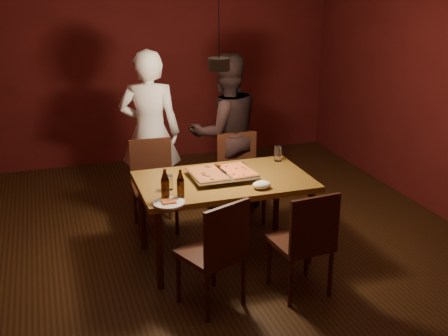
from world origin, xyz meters
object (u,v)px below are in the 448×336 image
object	(u,v)px
chair_near_left	(218,245)
diner_white	(150,133)
pizza_tray	(222,176)
diner_dark	(226,133)
chair_far_left	(153,176)
dining_table	(224,187)
beer_bottle_a	(165,184)
pendant_lamp	(219,63)
chair_far_right	(239,169)
chair_near_right	(306,235)
plate_slice	(169,203)
beer_bottle_b	(181,184)

from	to	relation	value
chair_near_left	diner_white	size ratio (longest dim) A/B	0.32
pizza_tray	diner_white	bearing A→B (deg)	105.46
chair_near_left	diner_dark	distance (m)	2.04
chair_far_left	pizza_tray	xyz separation A→B (m)	(0.46, -0.81, 0.24)
dining_table	beer_bottle_a	world-z (taller)	beer_bottle_a
dining_table	diner_dark	world-z (taller)	diner_dark
chair_far_left	pendant_lamp	xyz separation A→B (m)	(0.43, -0.83, 1.22)
chair_far_right	chair_near_right	size ratio (longest dim) A/B	1.00
plate_slice	chair_far_left	bearing A→B (deg)	84.84
chair_far_right	pizza_tray	xyz separation A→B (m)	(-0.43, -0.75, 0.24)
pizza_tray	beer_bottle_a	xyz separation A→B (m)	(-0.58, -0.32, 0.10)
chair_far_left	plate_slice	size ratio (longest dim) A/B	1.94
chair_near_left	plate_slice	world-z (taller)	chair_near_left
pizza_tray	diner_dark	size ratio (longest dim) A/B	0.33
plate_slice	beer_bottle_b	bearing A→B (deg)	40.33
chair_near_left	chair_near_right	xyz separation A→B (m)	(0.70, -0.05, 0.00)
beer_bottle_b	chair_far_left	bearing A→B (deg)	90.57
chair_far_left	diner_white	size ratio (longest dim) A/B	0.28
chair_near_left	diner_white	world-z (taller)	diner_white
chair_far_right	chair_near_right	xyz separation A→B (m)	(-0.02, -1.61, 0.00)
diner_dark	pizza_tray	bearing A→B (deg)	66.17
pizza_tray	chair_near_left	bearing A→B (deg)	-112.72
pizza_tray	diner_white	distance (m)	1.30
chair_far_right	chair_near_left	size ratio (longest dim) A/B	0.88
diner_dark	plate_slice	bearing A→B (deg)	53.22
chair_near_left	pizza_tray	world-z (taller)	chair_near_left
beer_bottle_b	diner_dark	distance (m)	1.64
chair_far_right	chair_near_right	bearing A→B (deg)	91.97
diner_dark	pendant_lamp	xyz separation A→B (m)	(-0.42, -1.11, 0.92)
dining_table	chair_far_left	distance (m)	0.97
chair_far_left	chair_near_right	size ratio (longest dim) A/B	1.00
dining_table	diner_dark	bearing A→B (deg)	71.05
chair_far_right	chair_near_right	distance (m)	1.61
chair_near_left	diner_dark	size ratio (longest dim) A/B	0.33
beer_bottle_a	diner_dark	bearing A→B (deg)	55.45
pendant_lamp	diner_white	bearing A→B (deg)	106.12
chair_near_right	plate_slice	world-z (taller)	chair_near_right
diner_white	pendant_lamp	xyz separation A→B (m)	(0.36, -1.25, 0.89)
plate_slice	pendant_lamp	distance (m)	1.21
chair_far_left	diner_dark	distance (m)	0.95
chair_far_left	chair_near_left	bearing A→B (deg)	98.02
dining_table	pendant_lamp	bearing A→B (deg)	-179.28
pizza_tray	diner_dark	world-z (taller)	diner_dark
chair_far_left	diner_dark	bearing A→B (deg)	-159.89
pizza_tray	diner_white	world-z (taller)	diner_white
diner_white	chair_far_right	bearing A→B (deg)	167.07
chair_far_left	beer_bottle_a	xyz separation A→B (m)	(-0.11, -1.13, 0.34)
dining_table	diner_dark	size ratio (longest dim) A/B	0.89
chair_near_left	pizza_tray	distance (m)	0.89
chair_near_right	diner_dark	size ratio (longest dim) A/B	0.29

